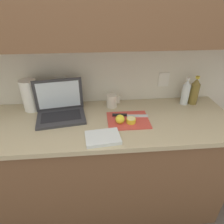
% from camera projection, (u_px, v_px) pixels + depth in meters
% --- Properties ---
extents(ground_plane, '(12.00, 12.00, 0.00)m').
position_uv_depth(ground_plane, '(91.00, 202.00, 1.93)').
color(ground_plane, '#564C47').
rests_on(ground_plane, ground).
extents(wall_back, '(5.20, 0.38, 2.60)m').
position_uv_depth(wall_back, '(79.00, 23.00, 1.35)').
color(wall_back, silver).
rests_on(wall_back, ground_plane).
extents(counter_unit, '(2.22, 0.64, 0.92)m').
position_uv_depth(counter_unit, '(86.00, 166.00, 1.69)').
color(counter_unit, brown).
rests_on(counter_unit, ground_plane).
extents(laptop, '(0.39, 0.30, 0.27)m').
position_uv_depth(laptop, '(60.00, 108.00, 1.51)').
color(laptop, '#333338').
rests_on(laptop, counter_unit).
extents(cutting_board, '(0.30, 0.24, 0.01)m').
position_uv_depth(cutting_board, '(128.00, 120.00, 1.47)').
color(cutting_board, '#D1473D').
rests_on(cutting_board, counter_unit).
extents(knife, '(0.27, 0.05, 0.02)m').
position_uv_depth(knife, '(124.00, 115.00, 1.51)').
color(knife, silver).
rests_on(knife, cutting_board).
extents(lemon_half_cut, '(0.07, 0.07, 0.04)m').
position_uv_depth(lemon_half_cut, '(131.00, 120.00, 1.43)').
color(lemon_half_cut, yellow).
rests_on(lemon_half_cut, cutting_board).
extents(lemon_whole_beside, '(0.07, 0.07, 0.07)m').
position_uv_depth(lemon_whole_beside, '(120.00, 119.00, 1.41)').
color(lemon_whole_beside, yellow).
rests_on(lemon_whole_beside, cutting_board).
extents(bottle_green_soda, '(0.06, 0.06, 0.23)m').
position_uv_depth(bottle_green_soda, '(186.00, 92.00, 1.65)').
color(bottle_green_soda, silver).
rests_on(bottle_green_soda, counter_unit).
extents(bottle_oil_tall, '(0.07, 0.07, 0.24)m').
position_uv_depth(bottle_oil_tall, '(195.00, 91.00, 1.65)').
color(bottle_oil_tall, olive).
rests_on(bottle_oil_tall, counter_unit).
extents(measuring_cup, '(0.11, 0.09, 0.11)m').
position_uv_depth(measuring_cup, '(112.00, 101.00, 1.63)').
color(measuring_cup, silver).
rests_on(measuring_cup, counter_unit).
extents(paper_towel_roll, '(0.13, 0.13, 0.25)m').
position_uv_depth(paper_towel_roll, '(30.00, 95.00, 1.55)').
color(paper_towel_roll, white).
rests_on(paper_towel_roll, counter_unit).
extents(dish_towel, '(0.24, 0.18, 0.02)m').
position_uv_depth(dish_towel, '(103.00, 138.00, 1.28)').
color(dish_towel, white).
rests_on(dish_towel, counter_unit).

